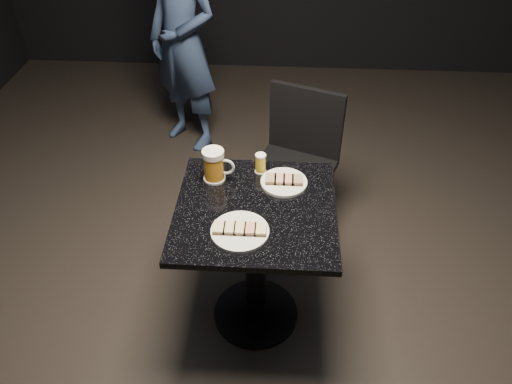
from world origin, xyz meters
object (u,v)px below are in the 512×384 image
(plate_large, at_px, (240,231))
(patron, at_px, (183,42))
(beer_mug, at_px, (214,165))
(table, at_px, (256,247))
(beer_tumbler, at_px, (261,163))
(chair, at_px, (296,158))
(plate_small, at_px, (284,182))

(plate_large, distance_m, patron, 1.90)
(patron, distance_m, beer_mug, 1.52)
(table, height_order, beer_tumbler, beer_tumbler)
(chair, bearing_deg, patron, 130.81)
(plate_small, xyz_separation_m, chair, (0.07, 0.56, -0.25))
(patron, relative_size, chair, 1.79)
(plate_small, height_order, patron, patron)
(plate_small, bearing_deg, chair, 82.71)
(beer_tumbler, bearing_deg, chair, 68.78)
(patron, bearing_deg, beer_mug, -40.58)
(plate_large, xyz_separation_m, plate_small, (0.17, 0.34, 0.00))
(plate_small, bearing_deg, beer_tumbler, 143.14)
(patron, bearing_deg, plate_large, -39.17)
(plate_large, xyz_separation_m, patron, (-0.55, 1.81, 0.04))
(plate_large, bearing_deg, beer_mug, 112.55)
(beer_mug, relative_size, chair, 0.18)
(plate_small, bearing_deg, beer_mug, 177.43)
(patron, height_order, table, patron)
(beer_tumbler, bearing_deg, beer_mug, -161.39)
(table, bearing_deg, beer_mug, 136.61)
(beer_tumbler, bearing_deg, table, -91.49)
(plate_large, distance_m, plate_small, 0.38)
(plate_large, relative_size, plate_small, 1.12)
(patron, relative_size, table, 2.12)
(table, xyz_separation_m, beer_tumbler, (0.01, 0.26, 0.29))
(plate_small, distance_m, table, 0.33)
(plate_small, distance_m, chair, 0.62)
(beer_mug, bearing_deg, patron, 105.49)
(plate_large, height_order, beer_tumbler, beer_tumbler)
(plate_small, bearing_deg, table, -124.17)
(table, height_order, chair, chair)
(patron, xyz_separation_m, beer_tumbler, (0.61, -1.39, 0.00))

